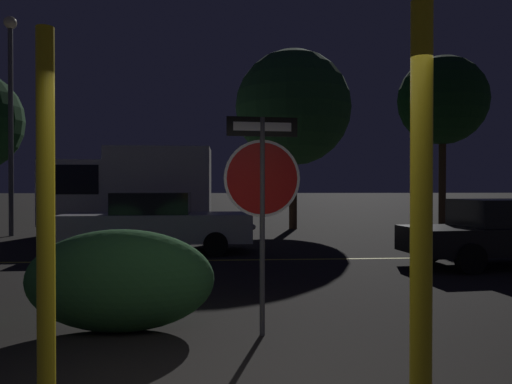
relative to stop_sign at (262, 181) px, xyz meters
The scene contains 11 objects.
road_center_stripe 6.09m from the stop_sign, 93.53° to the left, with size 42.11×0.12×0.01m, color gold.
stop_sign is the anchor object (origin of this frame).
yellow_pole_left 2.68m from the stop_sign, 129.84° to the right, with size 0.13×0.13×2.81m, color yellow.
yellow_pole_right 2.73m from the stop_sign, 73.37° to the right, with size 0.14×0.14×2.85m, color yellow.
hedge_bush_2 2.02m from the stop_sign, behind, with size 2.18×0.89×1.20m, color #2D6633.
passing_car_2 7.68m from the stop_sign, 105.92° to the left, with size 4.86×2.07×1.54m.
passing_car_3 7.26m from the stop_sign, 39.20° to the left, with size 4.47×2.07×1.42m.
delivery_truck 12.40m from the stop_sign, 107.18° to the left, with size 5.63×2.40×3.03m.
street_lamp 14.48m from the stop_sign, 122.41° to the left, with size 0.43×0.43×7.51m.
tree_0 14.65m from the stop_sign, 80.16° to the left, with size 4.60×4.60×7.14m.
tree_2 19.06m from the stop_sign, 59.41° to the left, with size 3.96×3.96×7.55m.
Camera 1 is at (-0.13, -3.43, 1.69)m, focal length 35.00 mm.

